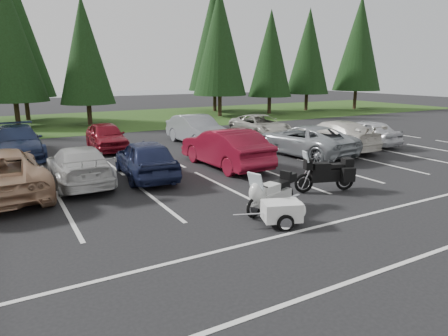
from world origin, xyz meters
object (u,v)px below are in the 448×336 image
(car_near_3, at_px, (79,165))
(adventure_motorcycle, at_px, (325,171))
(car_near_4, at_px, (145,158))
(touring_motorcycle, at_px, (271,190))
(car_far_4, at_px, (260,126))
(car_near_6, at_px, (304,140))
(car_near_8, at_px, (364,132))
(car_far_1, at_px, (17,142))
(car_near_7, at_px, (333,135))
(car_near_5, at_px, (225,148))
(cargo_trailer, at_px, (282,213))
(car_far_3, at_px, (197,130))
(car_far_2, at_px, (106,136))

(car_near_3, relative_size, adventure_motorcycle, 1.98)
(car_near_4, bearing_deg, touring_motorcycle, 114.18)
(car_near_4, bearing_deg, car_far_4, -142.15)
(car_near_6, bearing_deg, car_near_4, -3.33)
(car_near_3, bearing_deg, car_near_8, -177.09)
(adventure_motorcycle, bearing_deg, car_near_3, 161.35)
(car_near_6, bearing_deg, car_far_1, -32.30)
(car_near_7, height_order, car_far_4, car_near_7)
(car_near_5, bearing_deg, car_near_8, -177.79)
(car_near_8, height_order, car_far_4, car_near_8)
(car_near_6, distance_m, cargo_trailer, 9.73)
(car_near_5, height_order, car_far_1, car_near_5)
(car_near_5, bearing_deg, car_far_3, -106.19)
(cargo_trailer, bearing_deg, car_near_4, 123.30)
(car_far_4, height_order, touring_motorcycle, car_far_4)
(car_near_6, bearing_deg, car_far_2, -42.97)
(car_near_5, relative_size, car_near_8, 1.19)
(car_near_5, relative_size, car_near_7, 0.95)
(car_far_1, relative_size, car_far_3, 1.06)
(car_near_5, height_order, car_far_4, car_near_5)
(car_near_5, distance_m, car_near_7, 7.02)
(car_far_1, distance_m, car_far_2, 4.22)
(car_far_1, relative_size, car_far_2, 1.25)
(car_near_4, relative_size, car_near_5, 0.88)
(car_near_3, height_order, car_near_8, car_near_8)
(car_far_4, distance_m, touring_motorcycle, 14.26)
(touring_motorcycle, distance_m, cargo_trailer, 1.19)
(car_near_4, bearing_deg, car_near_5, -173.65)
(car_far_1, height_order, car_far_2, car_far_1)
(car_near_7, height_order, cargo_trailer, car_near_7)
(car_near_3, relative_size, car_far_2, 1.14)
(adventure_motorcycle, bearing_deg, car_near_7, 61.21)
(car_near_5, bearing_deg, touring_motorcycle, 71.09)
(car_near_5, bearing_deg, cargo_trailer, 70.16)
(car_near_6, relative_size, car_near_8, 1.28)
(touring_motorcycle, relative_size, cargo_trailer, 1.65)
(car_near_5, distance_m, touring_motorcycle, 5.94)
(car_far_4, relative_size, cargo_trailer, 3.41)
(car_near_8, relative_size, car_far_4, 0.85)
(car_near_5, distance_m, car_near_6, 4.66)
(car_near_7, height_order, car_far_3, car_far_3)
(car_near_8, xyz_separation_m, touring_motorcycle, (-11.20, -6.46, -0.06))
(car_far_2, bearing_deg, touring_motorcycle, -79.58)
(car_near_4, xyz_separation_m, touring_motorcycle, (1.94, -5.61, -0.10))
(car_near_6, height_order, car_near_8, car_near_6)
(car_near_7, xyz_separation_m, adventure_motorcycle, (-5.87, -5.60, -0.04))
(car_near_7, relative_size, car_far_2, 1.26)
(car_far_1, height_order, car_far_3, car_far_3)
(car_near_4, xyz_separation_m, car_far_3, (5.03, 5.81, 0.06))
(car_near_3, bearing_deg, adventure_motorcycle, 144.88)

